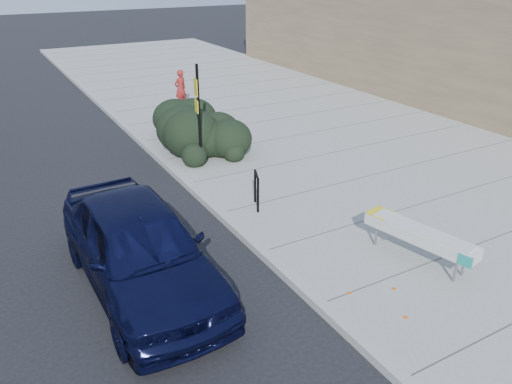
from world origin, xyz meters
TOP-DOWN VIEW (x-y plane):
  - ground at (0.00, 0.00)m, footprint 120.00×120.00m
  - sidewalk_near at (5.60, 5.00)m, footprint 11.20×50.00m
  - curb_near at (0.00, 5.00)m, footprint 0.22×50.00m
  - bench at (2.50, -1.78)m, footprint 0.95×2.40m
  - bike_rack at (0.88, 1.86)m, footprint 0.27×0.57m
  - sign_post at (0.78, 5.00)m, footprint 0.13×0.34m
  - hedge at (1.63, 7.00)m, footprint 2.31×4.39m
  - sedan_navy at (-2.50, 0.24)m, footprint 2.16×5.11m
  - pedestrian at (2.71, 11.31)m, footprint 0.65×0.53m

SIDE VIEW (x-z plane):
  - ground at x=0.00m, z-range 0.00..0.00m
  - sidewalk_near at x=5.60m, z-range 0.00..0.15m
  - curb_near at x=0.00m, z-range 0.00..0.17m
  - bike_rack at x=0.88m, z-range 0.24..1.13m
  - bench at x=2.50m, z-range 0.36..1.06m
  - sedan_navy at x=-2.50m, z-range 0.00..1.72m
  - pedestrian at x=2.71m, z-range 0.15..1.69m
  - hedge at x=1.63m, z-range 0.15..1.77m
  - sign_post at x=0.78m, z-range 0.33..3.28m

